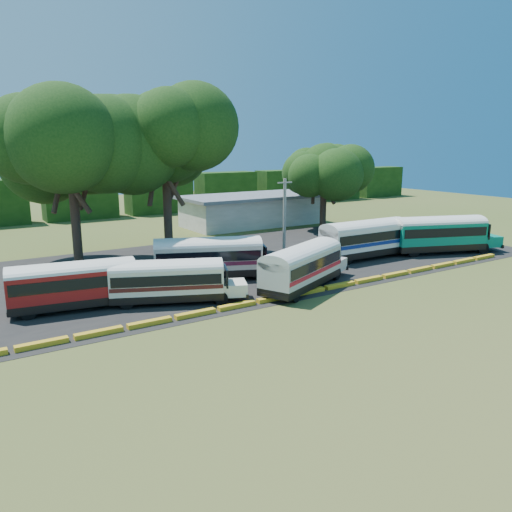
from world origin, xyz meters
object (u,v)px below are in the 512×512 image
bus_red (77,282)px  tree_west (69,142)px  bus_teal (440,232)px  bus_white_red (303,264)px  bus_cream_west (170,279)px

bus_red → tree_west: (2.90, 12.00, 8.93)m
bus_teal → tree_west: size_ratio=0.77×
bus_red → bus_white_red: bus_white_red is taller
bus_white_red → tree_west: tree_west is taller
bus_red → bus_white_red: bearing=-7.0°
tree_west → bus_red: bearing=-103.6°
bus_teal → tree_west: (-31.45, 13.50, 8.64)m
bus_cream_west → bus_white_red: bearing=10.8°
bus_cream_west → tree_west: 16.96m
bus_teal → bus_cream_west: bearing=-158.9°
bus_white_red → tree_west: bearing=102.6°
bus_cream_west → bus_teal: bus_teal is taller
bus_cream_west → bus_white_red: bus_white_red is taller
bus_cream_west → tree_west: bearing=124.2°
bus_white_red → tree_west: (-12.31, 16.24, 8.86)m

